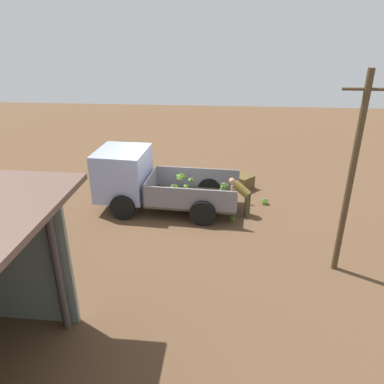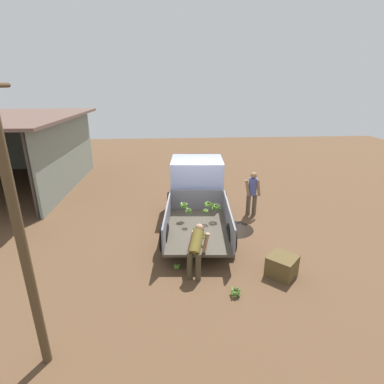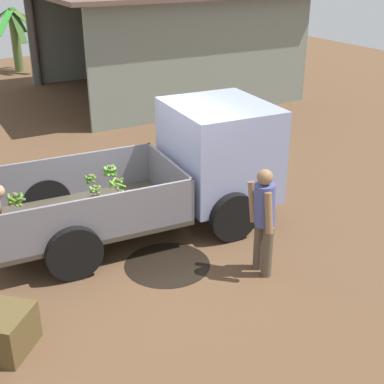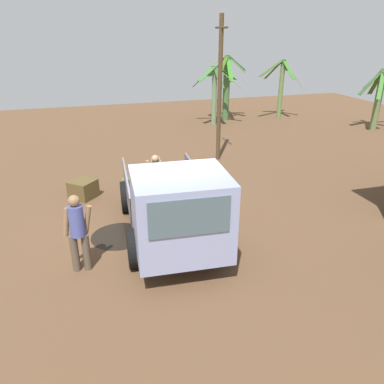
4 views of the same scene
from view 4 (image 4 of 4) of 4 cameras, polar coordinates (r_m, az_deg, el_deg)
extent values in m
plane|color=brown|center=(9.44, -3.63, -6.25)|extent=(36.00, 36.00, 0.00)
cylinder|color=black|center=(9.46, -11.10, -6.58)|extent=(1.36, 1.36, 0.01)
cube|color=#413A2F|center=(10.15, -4.41, -1.05)|extent=(3.21, 2.15, 0.08)
cube|color=slate|center=(10.15, 0.77, 1.50)|extent=(3.07, 0.27, 0.72)
cube|color=slate|center=(9.91, -9.86, 0.57)|extent=(3.07, 0.27, 0.72)
cube|color=slate|center=(8.62, -2.96, -2.72)|extent=(0.19, 1.93, 0.72)
cube|color=#939ECA|center=(7.59, -1.72, -3.28)|extent=(1.80, 2.01, 1.67)
cube|color=#4C606B|center=(6.70, -0.35, -3.92)|extent=(0.14, 1.51, 0.73)
cylinder|color=black|center=(8.42, 4.73, -6.89)|extent=(0.87, 0.28, 0.86)
cylinder|color=black|center=(8.11, -9.01, -8.42)|extent=(0.87, 0.28, 0.86)
cylinder|color=black|center=(10.75, 0.48, 0.24)|extent=(0.87, 0.28, 0.86)
cylinder|color=black|center=(10.51, -10.17, -0.72)|extent=(0.87, 0.28, 0.86)
sphere|color=brown|center=(10.91, -5.31, 4.10)|extent=(0.09, 0.09, 0.09)
cylinder|color=#538223|center=(10.98, -5.61, 3.80)|extent=(0.16, 0.18, 0.17)
cylinder|color=#578722|center=(10.94, -5.65, 3.68)|extent=(0.19, 0.09, 0.19)
cylinder|color=#457D27|center=(10.86, -5.57, 3.68)|extent=(0.19, 0.18, 0.14)
cylinder|color=#65943F|center=(10.85, -5.32, 3.63)|extent=(0.10, 0.22, 0.15)
cylinder|color=#47742C|center=(10.89, -5.07, 3.59)|extent=(0.12, 0.18, 0.19)
cylinder|color=#40811A|center=(10.92, -4.88, 3.74)|extent=(0.21, 0.10, 0.17)
cylinder|color=olive|center=(10.99, -5.07, 3.84)|extent=(0.17, 0.17, 0.18)
cylinder|color=#537A28|center=(11.01, -5.37, 4.02)|extent=(0.06, 0.22, 0.12)
sphere|color=brown|center=(9.43, -1.36, 1.15)|extent=(0.09, 0.09, 0.09)
cylinder|color=#3A7319|center=(9.45, -1.73, 0.69)|extent=(0.18, 0.08, 0.18)
cylinder|color=#598D32|center=(9.41, -1.55, 0.58)|extent=(0.16, 0.16, 0.18)
cylinder|color=#57812C|center=(9.40, -1.29, 0.56)|extent=(0.07, 0.18, 0.18)
cylinder|color=#598137|center=(9.44, -1.03, 0.64)|extent=(0.16, 0.14, 0.19)
cylinder|color=#5CA627|center=(9.46, -0.85, 0.94)|extent=(0.21, 0.07, 0.12)
cylinder|color=#488921|center=(9.51, -1.14, 0.95)|extent=(0.17, 0.18, 0.15)
cylinder|color=#6EAC47|center=(9.52, -1.53, 0.94)|extent=(0.07, 0.20, 0.16)
cylinder|color=#43731B|center=(9.49, -1.74, 0.87)|extent=(0.17, 0.18, 0.16)
sphere|color=#4C4431|center=(9.34, -7.63, 0.43)|extent=(0.08, 0.08, 0.08)
cylinder|color=#599836|center=(9.29, -7.70, -0.21)|extent=(0.11, 0.21, 0.18)
cylinder|color=#49911D|center=(9.29, -7.32, -0.09)|extent=(0.12, 0.23, 0.14)
cylinder|color=#53882E|center=(9.33, -7.08, 0.02)|extent=(0.21, 0.15, 0.15)
cylinder|color=#57883A|center=(9.40, -7.26, -0.01)|extent=(0.18, 0.10, 0.21)
cylinder|color=#558620|center=(9.45, -7.50, 0.26)|extent=(0.12, 0.22, 0.16)
cylinder|color=#6FAA36|center=(9.44, -7.86, 0.37)|extent=(0.09, 0.24, 0.12)
cylinder|color=#598532|center=(9.38, -8.15, 0.06)|extent=(0.22, 0.11, 0.16)
cylinder|color=#51962A|center=(9.32, -8.15, 0.01)|extent=(0.23, 0.11, 0.12)
sphere|color=brown|center=(9.78, -2.70, 1.79)|extent=(0.07, 0.07, 0.07)
cylinder|color=#4F742E|center=(9.80, -2.99, 1.48)|extent=(0.14, 0.07, 0.13)
cylinder|color=#588530|center=(9.77, -2.89, 1.40)|extent=(0.13, 0.11, 0.13)
cylinder|color=#679C31|center=(9.74, -2.57, 1.48)|extent=(0.05, 0.16, 0.09)
cylinder|color=#68A72D|center=(9.79, -2.34, 1.59)|extent=(0.16, 0.09, 0.09)
cylinder|color=#42851D|center=(9.84, -2.59, 1.52)|extent=(0.11, 0.11, 0.14)
cylinder|color=#417325|center=(9.85, -2.84, 1.63)|extent=(0.07, 0.15, 0.12)
sphere|color=brown|center=(9.77, -5.80, 1.80)|extent=(0.07, 0.07, 0.07)
cylinder|color=#3D751E|center=(9.81, -5.57, 1.62)|extent=(0.14, 0.10, 0.12)
cylinder|color=olive|center=(9.83, -5.91, 1.70)|extent=(0.07, 0.15, 0.10)
cylinder|color=#74AB49|center=(9.79, -6.02, 1.48)|extent=(0.13, 0.05, 0.13)
cylinder|color=#6F9E43|center=(9.73, -5.92, 1.49)|extent=(0.11, 0.14, 0.09)
cylinder|color=#63A328|center=(9.75, -5.53, 1.53)|extent=(0.12, 0.13, 0.10)
sphere|color=brown|center=(9.40, -6.22, 1.51)|extent=(0.08, 0.08, 0.08)
cylinder|color=#5C9D21|center=(9.38, -6.19, 0.88)|extent=(0.06, 0.16, 0.19)
cylinder|color=#67A427|center=(9.41, -5.73, 1.13)|extent=(0.19, 0.12, 0.14)
cylinder|color=#549921|center=(9.48, -5.87, 1.39)|extent=(0.19, 0.16, 0.12)
cylinder|color=#578822|center=(9.49, -6.50, 1.32)|extent=(0.11, 0.20, 0.14)
cylinder|color=#68AD26|center=(9.39, -6.65, 1.06)|extent=(0.20, 0.09, 0.14)
sphere|color=#4C4431|center=(10.90, -5.78, 2.71)|extent=(0.07, 0.07, 0.07)
cylinder|color=#60A526|center=(10.90, -5.45, 2.43)|extent=(0.16, 0.12, 0.13)
cylinder|color=#69A526|center=(10.96, -5.59, 2.49)|extent=(0.14, 0.13, 0.15)
cylinder|color=#74AC3A|center=(10.96, -5.91, 2.45)|extent=(0.09, 0.14, 0.16)
cylinder|color=#559320|center=(10.90, -6.12, 2.46)|extent=(0.17, 0.05, 0.11)
cylinder|color=#548D2E|center=(10.86, -5.78, 2.33)|extent=(0.07, 0.17, 0.13)
cylinder|color=#4A3923|center=(14.18, 4.23, 15.04)|extent=(0.16, 0.16, 5.19)
cylinder|color=#4A3923|center=(14.03, 4.51, 23.72)|extent=(1.09, 0.07, 0.07)
cylinder|color=#476D3C|center=(21.20, 5.25, 15.38)|extent=(0.36, 0.36, 3.38)
cube|color=#318120|center=(20.56, 5.74, 18.25)|extent=(1.10, 0.37, 1.26)
cube|color=#3F6936|center=(20.93, 6.78, 18.85)|extent=(0.83, 0.98, 0.86)
cube|color=#3C7D36|center=(21.33, 6.76, 18.98)|extent=(0.44, 1.15, 0.83)
cube|color=#4B7435|center=(21.56, 5.36, 19.03)|extent=(1.05, 0.59, 0.87)
cube|color=#3A8B34|center=(21.39, 4.04, 18.62)|extent=(1.11, 0.87, 1.18)
cube|color=#52833C|center=(20.94, 3.67, 19.27)|extent=(0.43, 1.24, 0.64)
cube|color=#385716|center=(20.50, 4.83, 18.85)|extent=(1.04, 0.93, 0.85)
cylinder|color=olive|center=(22.22, 13.39, 14.89)|extent=(0.25, 0.25, 3.12)
cube|color=#377327|center=(21.71, 14.53, 17.67)|extent=(1.03, 0.38, 0.93)
cube|color=#427632|center=(22.15, 15.12, 17.03)|extent=(0.70, 1.11, 1.46)
cube|color=#214F1F|center=(22.57, 14.10, 18.23)|extent=(0.88, 0.90, 0.68)
cube|color=#486328|center=(22.34, 12.38, 17.80)|extent=(1.06, 0.84, 1.09)
cube|color=#32521E|center=(21.49, 12.08, 18.01)|extent=(0.65, 1.66, 0.80)
cylinder|color=#67875C|center=(20.10, 3.41, 14.32)|extent=(0.25, 0.25, 2.93)
cube|color=#34522B|center=(19.46, 4.10, 17.08)|extent=(1.10, 0.26, 0.97)
cube|color=#527E3C|center=(19.93, 5.56, 17.00)|extent=(0.75, 1.35, 1.10)
cube|color=#276F26|center=(20.59, 5.11, 17.62)|extent=(1.01, 1.60, 0.82)
cube|color=#55853B|center=(20.47, 2.79, 17.91)|extent=(1.20, 0.38, 0.63)
cube|color=#366324|center=(20.15, 1.78, 17.16)|extent=(0.87, 1.07, 1.10)
cube|color=#336F2E|center=(19.42, 2.34, 17.61)|extent=(0.94, 1.21, 0.63)
cylinder|color=#627545|center=(21.10, 26.49, 12.39)|extent=(0.33, 0.33, 2.91)
cube|color=#3E611B|center=(21.59, 26.30, 14.82)|extent=(1.28, 0.68, 1.42)
cube|color=#53713D|center=(21.11, 25.95, 15.28)|extent=(0.85, 0.62, 1.02)
cube|color=#365B2E|center=(20.75, 25.67, 14.88)|extent=(0.55, 1.07, 1.26)
cube|color=#38752C|center=(20.46, 26.90, 14.49)|extent=(0.92, 0.87, 1.32)
cylinder|color=brown|center=(8.24, -17.40, -8.91)|extent=(0.17, 0.17, 0.82)
cylinder|color=brown|center=(8.22, -15.77, -8.78)|extent=(0.17, 0.17, 0.82)
cylinder|color=#474F91|center=(7.89, -17.20, -4.25)|extent=(0.36, 0.33, 0.66)
sphere|color=#8C6746|center=(7.72, -17.57, -1.28)|extent=(0.23, 0.23, 0.23)
cylinder|color=#8C6746|center=(7.98, -18.62, -4.36)|extent=(0.12, 0.21, 0.62)
cylinder|color=#8C6746|center=(7.95, -15.67, -4.04)|extent=(0.12, 0.24, 0.62)
cylinder|color=#423926|center=(11.90, -4.67, 2.31)|extent=(0.19, 0.19, 0.77)
cylinder|color=#423926|center=(11.92, -5.71, 2.32)|extent=(0.19, 0.19, 0.77)
cylinder|color=olive|center=(11.49, -5.42, 4.49)|extent=(0.71, 0.48, 0.58)
sphere|color=tan|center=(11.10, -5.66, 5.09)|extent=(0.22, 0.22, 0.22)
cylinder|color=tan|center=(11.26, -4.57, 3.41)|extent=(0.17, 0.24, 0.58)
cylinder|color=tan|center=(11.32, -6.52, 3.43)|extent=(0.16, 0.22, 0.58)
sphere|color=#443D2C|center=(11.65, -2.55, 0.48)|extent=(0.06, 0.06, 0.06)
cylinder|color=#5D9D20|center=(11.64, -2.46, 0.17)|extent=(0.06, 0.13, 0.13)
cylinder|color=#4D881E|center=(11.68, -2.33, 0.27)|extent=(0.13, 0.05, 0.12)
cylinder|color=#4C7C25|center=(11.71, -2.43, 0.36)|extent=(0.12, 0.12, 0.11)
cylinder|color=#5FB131|center=(11.70, -2.66, 0.29)|extent=(0.08, 0.13, 0.13)
cylinder|color=#66A436|center=(11.67, -2.80, 0.29)|extent=(0.14, 0.08, 0.11)
cylinder|color=#5F991E|center=(11.62, -2.68, 0.23)|extent=(0.12, 0.13, 0.09)
sphere|color=#413B2A|center=(12.51, -10.03, 2.06)|extent=(0.09, 0.09, 0.09)
cylinder|color=#4E812F|center=(12.60, -10.04, 2.02)|extent=(0.06, 0.20, 0.11)
cylinder|color=#48801A|center=(12.57, -10.26, 1.84)|extent=(0.16, 0.16, 0.15)
cylinder|color=#4B832A|center=(12.53, -10.34, 1.77)|extent=(0.19, 0.05, 0.15)
cylinder|color=olive|center=(12.47, -10.27, 1.77)|extent=(0.18, 0.16, 0.11)
cylinder|color=#4F7E2E|center=(12.46, -9.96, 1.71)|extent=(0.04, 0.19, 0.13)
cylinder|color=#609623|center=(12.50, -9.80, 1.68)|extent=(0.14, 0.15, 0.17)
cylinder|color=#53962D|center=(12.53, -9.64, 1.89)|extent=(0.20, 0.06, 0.12)
cylinder|color=#52942C|center=(12.57, -9.86, 1.79)|extent=(0.14, 0.13, 0.18)
cube|color=brown|center=(11.71, -16.24, 0.44)|extent=(0.95, 0.95, 0.54)
camera|label=1|loc=(16.97, 40.87, 23.16)|focal=35.00mm
camera|label=2|loc=(17.55, -8.87, 23.61)|focal=28.00mm
camera|label=3|loc=(12.82, -46.28, 16.06)|focal=50.00mm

